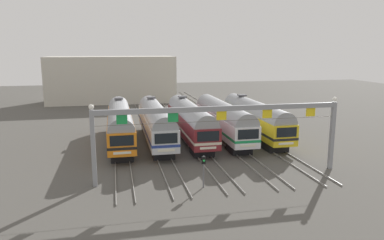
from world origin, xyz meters
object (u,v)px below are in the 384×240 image
commuter_train_silver (156,121)px  commuter_train_white (223,118)px  catenary_gantry (221,120)px  yard_signal_mast (204,166)px  commuter_train_maroon (190,120)px  commuter_train_orange (120,123)px  commuter_train_yellow (255,117)px

commuter_train_silver → commuter_train_white: size_ratio=1.00×
catenary_gantry → yard_signal_mast: 4.57m
commuter_train_white → commuter_train_maroon: bearing=179.9°
commuter_train_orange → commuter_train_maroon: bearing=0.0°
commuter_train_yellow → catenary_gantry: bearing=-122.5°
catenary_gantry → yard_signal_mast: bearing=-133.7°
catenary_gantry → yard_signal_mast: size_ratio=8.22×
commuter_train_silver → commuter_train_yellow: 12.88m
yard_signal_mast → commuter_train_silver: bearing=97.8°
yard_signal_mast → catenary_gantry: bearing=46.3°
commuter_train_orange → catenary_gantry: 16.20m
commuter_train_silver → commuter_train_orange: bearing=180.0°
commuter_train_maroon → yard_signal_mast: (-2.15, -15.74, -0.78)m
commuter_train_white → yard_signal_mast: (-6.44, -15.74, -0.78)m
commuter_train_white → catenary_gantry: catenary_gantry is taller
commuter_train_white → yard_signal_mast: 17.02m
catenary_gantry → commuter_train_orange: bearing=122.5°
commuter_train_orange → commuter_train_yellow: size_ratio=1.00×
commuter_train_yellow → catenary_gantry: catenary_gantry is taller
commuter_train_white → commuter_train_yellow: commuter_train_yellow is taller
commuter_train_white → commuter_train_yellow: 4.29m
commuter_train_maroon → commuter_train_orange: bearing=180.0°
commuter_train_maroon → commuter_train_white: (4.29, -0.00, -0.00)m
commuter_train_orange → commuter_train_white: (12.88, -0.00, -0.00)m
commuter_train_silver → commuter_train_maroon: 4.29m
commuter_train_maroon → yard_signal_mast: commuter_train_maroon is taller
commuter_train_silver → commuter_train_maroon: same height
commuter_train_silver → commuter_train_yellow: size_ratio=1.00×
commuter_train_white → commuter_train_yellow: (4.29, 0.00, 0.00)m
commuter_train_maroon → catenary_gantry: 13.74m
commuter_train_silver → catenary_gantry: bearing=-72.4°
commuter_train_white → catenary_gantry: bearing=-107.6°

